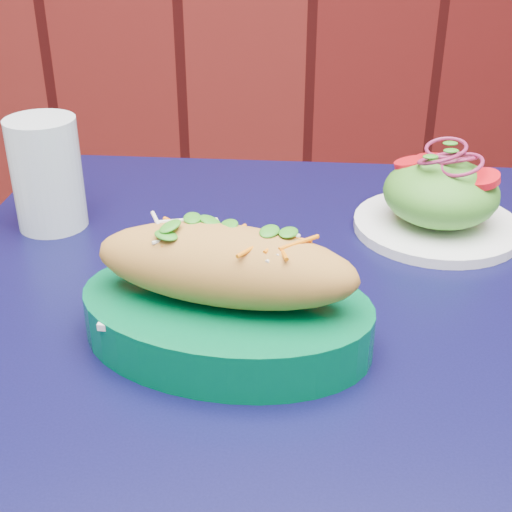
{
  "coord_description": "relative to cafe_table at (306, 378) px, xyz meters",
  "views": [
    {
      "loc": [
        -0.31,
        0.79,
        1.12
      ],
      "look_at": [
        -0.27,
        1.38,
        0.81
      ],
      "focal_mm": 50.0,
      "sensor_mm": 36.0,
      "label": 1
    }
  ],
  "objects": [
    {
      "name": "salad_plate",
      "position": [
        0.17,
        0.16,
        0.13
      ],
      "size": [
        0.2,
        0.2,
        0.1
      ],
      "rotation": [
        0.0,
        0.0,
        -0.09
      ],
      "color": "white",
      "rests_on": "cafe_table"
    },
    {
      "name": "water_glass",
      "position": [
        -0.28,
        0.2,
        0.15
      ],
      "size": [
        0.08,
        0.08,
        0.13
      ],
      "primitive_type": "cylinder",
      "color": "silver",
      "rests_on": "cafe_table"
    },
    {
      "name": "cafe_table",
      "position": [
        0.0,
        0.0,
        0.0
      ],
      "size": [
        0.91,
        0.91,
        0.75
      ],
      "rotation": [
        0.0,
        0.0,
        -0.15
      ],
      "color": "black",
      "rests_on": "ground"
    },
    {
      "name": "banh_mi_basket",
      "position": [
        -0.08,
        -0.05,
        0.14
      ],
      "size": [
        0.3,
        0.25,
        0.12
      ],
      "rotation": [
        0.0,
        0.0,
        -0.32
      ],
      "color": "#005B33",
      "rests_on": "cafe_table"
    }
  ]
}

